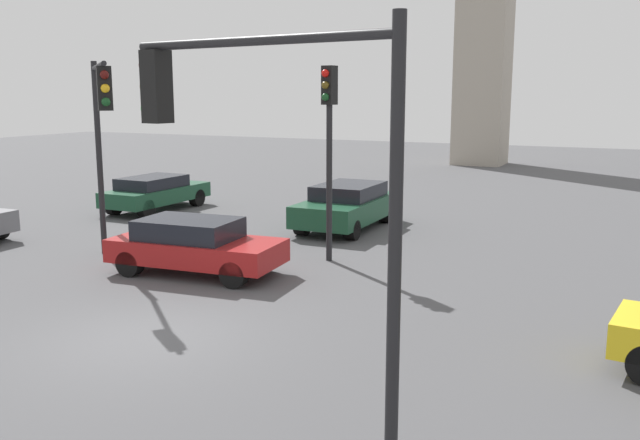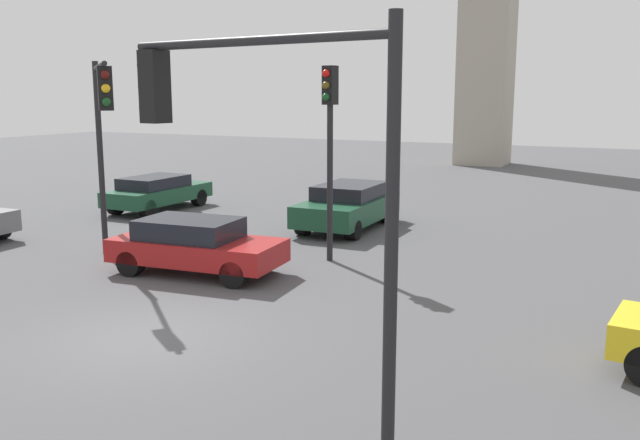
{
  "view_description": "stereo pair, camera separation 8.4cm",
  "coord_description": "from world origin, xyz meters",
  "px_view_note": "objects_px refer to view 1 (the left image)",
  "views": [
    {
      "loc": [
        8.28,
        -9.52,
        4.5
      ],
      "look_at": [
        1.73,
        3.95,
        1.72
      ],
      "focal_mm": 38.58,
      "sensor_mm": 36.0,
      "label": 1
    },
    {
      "loc": [
        8.36,
        -9.48,
        4.5
      ],
      "look_at": [
        1.73,
        3.95,
        1.72
      ],
      "focal_mm": 38.58,
      "sensor_mm": 36.0,
      "label": 2
    }
  ],
  "objects_px": {
    "car_4": "(195,245)",
    "car_1": "(155,192)",
    "car_0": "(347,205)",
    "traffic_light_1": "(265,144)",
    "traffic_light_0": "(101,119)",
    "traffic_light_3": "(329,127)"
  },
  "relations": [
    {
      "from": "traffic_light_0",
      "to": "car_4",
      "type": "bearing_deg",
      "value": 52.75
    },
    {
      "from": "car_0",
      "to": "car_4",
      "type": "bearing_deg",
      "value": -9.53
    },
    {
      "from": "traffic_light_3",
      "to": "car_1",
      "type": "xyz_separation_m",
      "value": [
        -9.46,
        4.38,
        -2.89
      ]
    },
    {
      "from": "traffic_light_3",
      "to": "traffic_light_1",
      "type": "bearing_deg",
      "value": 28.25
    },
    {
      "from": "car_0",
      "to": "car_4",
      "type": "distance_m",
      "value": 7.16
    },
    {
      "from": "traffic_light_0",
      "to": "traffic_light_1",
      "type": "xyz_separation_m",
      "value": [
        8.21,
        -5.83,
        0.02
      ]
    },
    {
      "from": "car_1",
      "to": "car_4",
      "type": "bearing_deg",
      "value": -134.87
    },
    {
      "from": "car_0",
      "to": "car_1",
      "type": "relative_size",
      "value": 1.04
    },
    {
      "from": "car_0",
      "to": "traffic_light_0",
      "type": "bearing_deg",
      "value": -25.95
    },
    {
      "from": "car_1",
      "to": "car_4",
      "type": "relative_size",
      "value": 1.03
    },
    {
      "from": "traffic_light_1",
      "to": "car_0",
      "type": "height_order",
      "value": "traffic_light_1"
    },
    {
      "from": "car_4",
      "to": "car_1",
      "type": "bearing_deg",
      "value": 129.71
    },
    {
      "from": "traffic_light_1",
      "to": "car_1",
      "type": "height_order",
      "value": "traffic_light_1"
    },
    {
      "from": "traffic_light_1",
      "to": "traffic_light_3",
      "type": "xyz_separation_m",
      "value": [
        -3.34,
        8.98,
        -0.25
      ]
    },
    {
      "from": "traffic_light_3",
      "to": "car_1",
      "type": "relative_size",
      "value": 1.14
    },
    {
      "from": "car_4",
      "to": "traffic_light_0",
      "type": "bearing_deg",
      "value": -174.94
    },
    {
      "from": "car_0",
      "to": "car_1",
      "type": "xyz_separation_m",
      "value": [
        -8.08,
        0.02,
        -0.06
      ]
    },
    {
      "from": "traffic_light_1",
      "to": "car_1",
      "type": "distance_m",
      "value": 18.77
    },
    {
      "from": "traffic_light_3",
      "to": "car_0",
      "type": "height_order",
      "value": "traffic_light_3"
    },
    {
      "from": "traffic_light_1",
      "to": "car_0",
      "type": "distance_m",
      "value": 14.49
    },
    {
      "from": "car_0",
      "to": "car_4",
      "type": "relative_size",
      "value": 1.06
    },
    {
      "from": "car_1",
      "to": "car_4",
      "type": "height_order",
      "value": "car_4"
    }
  ]
}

